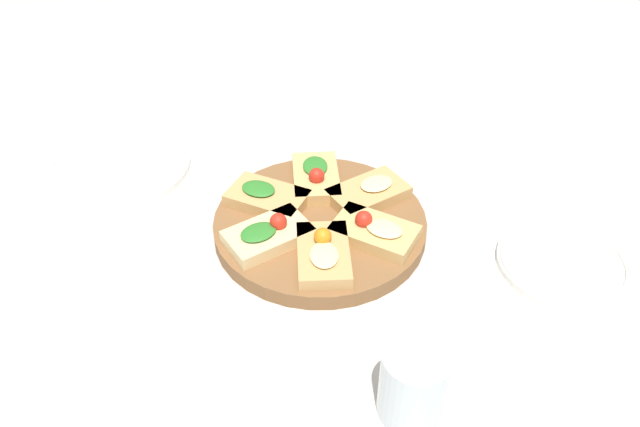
{
  "coord_description": "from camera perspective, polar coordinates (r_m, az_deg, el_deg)",
  "views": [
    {
      "loc": [
        0.44,
        -0.56,
        0.63
      ],
      "look_at": [
        0.0,
        0.0,
        0.04
      ],
      "focal_mm": 35.0,
      "sensor_mm": 36.0,
      "label": 1
    }
  ],
  "objects": [
    {
      "name": "serving_board",
      "position": [
        0.94,
        0.0,
        -1.06
      ],
      "size": [
        0.32,
        0.32,
        0.03
      ],
      "primitive_type": "cylinder",
      "color": "brown",
      "rests_on": "ground_plane"
    },
    {
      "name": "focaccia_slice_2",
      "position": [
        0.86,
        0.31,
        -3.65
      ],
      "size": [
        0.13,
        0.14,
        0.04
      ],
      "color": "tan",
      "rests_on": "serving_board"
    },
    {
      "name": "napkin_stack",
      "position": [
        0.85,
        -18.31,
        -10.49
      ],
      "size": [
        0.12,
        0.11,
        0.01
      ],
      "primitive_type": "cube",
      "rotation": [
        0.0,
        0.0,
        0.08
      ],
      "color": "white",
      "rests_on": "ground_plane"
    },
    {
      "name": "water_glass",
      "position": [
        0.71,
        8.49,
        -15.14
      ],
      "size": [
        0.07,
        0.07,
        0.1
      ],
      "primitive_type": "cylinder",
      "color": "silver",
      "rests_on": "ground_plane"
    },
    {
      "name": "plate_right",
      "position": [
        0.95,
        21.38,
        -4.12
      ],
      "size": [
        0.19,
        0.19,
        0.02
      ],
      "color": "white",
      "rests_on": "ground_plane"
    },
    {
      "name": "focaccia_slice_1",
      "position": [
        0.89,
        -4.76,
        -1.89
      ],
      "size": [
        0.1,
        0.13,
        0.04
      ],
      "color": "#E5C689",
      "rests_on": "serving_board"
    },
    {
      "name": "focaccia_slice_0",
      "position": [
        0.96,
        -4.9,
        1.49
      ],
      "size": [
        0.13,
        0.1,
        0.03
      ],
      "color": "tan",
      "rests_on": "serving_board"
    },
    {
      "name": "ground_plane",
      "position": [
        0.95,
        0.0,
        -1.63
      ],
      "size": [
        3.0,
        3.0,
        0.0
      ],
      "primitive_type": "plane",
      "color": "beige"
    },
    {
      "name": "focaccia_slice_3",
      "position": [
        0.89,
        4.99,
        -1.61
      ],
      "size": [
        0.13,
        0.09,
        0.04
      ],
      "color": "tan",
      "rests_on": "serving_board"
    },
    {
      "name": "focaccia_slice_4",
      "position": [
        0.97,
        4.49,
        1.9
      ],
      "size": [
        0.11,
        0.13,
        0.03
      ],
      "color": "tan",
      "rests_on": "serving_board"
    },
    {
      "name": "focaccia_slice_5",
      "position": [
        0.99,
        -0.38,
        3.36
      ],
      "size": [
        0.13,
        0.14,
        0.04
      ],
      "color": "tan",
      "rests_on": "serving_board"
    },
    {
      "name": "plate_left",
      "position": [
        1.12,
        -17.95,
        4.23
      ],
      "size": [
        0.24,
        0.24,
        0.02
      ],
      "color": "white",
      "rests_on": "ground_plane"
    }
  ]
}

